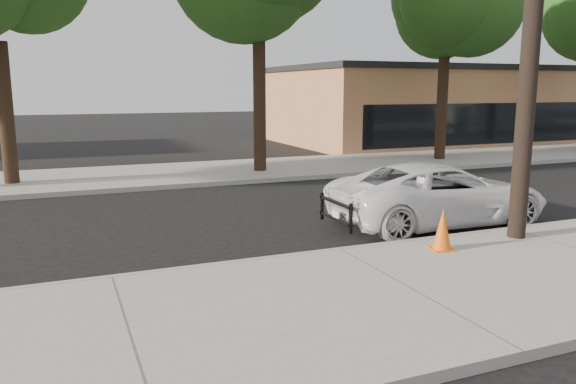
# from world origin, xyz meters

# --- Properties ---
(ground) EXTENTS (120.00, 120.00, 0.00)m
(ground) POSITION_xyz_m (0.00, 0.00, 0.00)
(ground) COLOR black
(ground) RESTS_ON ground
(near_sidewalk) EXTENTS (90.00, 4.40, 0.15)m
(near_sidewalk) POSITION_xyz_m (0.00, -4.30, 0.07)
(near_sidewalk) COLOR gray
(near_sidewalk) RESTS_ON ground
(far_sidewalk) EXTENTS (90.00, 5.00, 0.15)m
(far_sidewalk) POSITION_xyz_m (0.00, 8.50, 0.07)
(far_sidewalk) COLOR gray
(far_sidewalk) RESTS_ON ground
(curb_near) EXTENTS (90.00, 0.12, 0.16)m
(curb_near) POSITION_xyz_m (0.00, -2.10, 0.07)
(curb_near) COLOR #9E9B93
(curb_near) RESTS_ON ground
(building_main) EXTENTS (18.00, 10.00, 4.00)m
(building_main) POSITION_xyz_m (16.00, 16.00, 2.00)
(building_main) COLOR #BC7B4E
(building_main) RESTS_ON ground
(tree_d) EXTENTS (4.50, 4.35, 8.75)m
(tree_d) POSITION_xyz_m (10.20, 7.95, 6.37)
(tree_d) COLOR black
(tree_d) RESTS_ON far_sidewalk
(police_cruiser) EXTENTS (5.03, 2.37, 1.39)m
(police_cruiser) POSITION_xyz_m (3.22, -0.72, 0.69)
(police_cruiser) COLOR white
(police_cruiser) RESTS_ON ground
(traffic_cone) EXTENTS (0.45, 0.45, 0.76)m
(traffic_cone) POSITION_xyz_m (1.68, -2.86, 0.52)
(traffic_cone) COLOR #F4600C
(traffic_cone) RESTS_ON near_sidewalk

